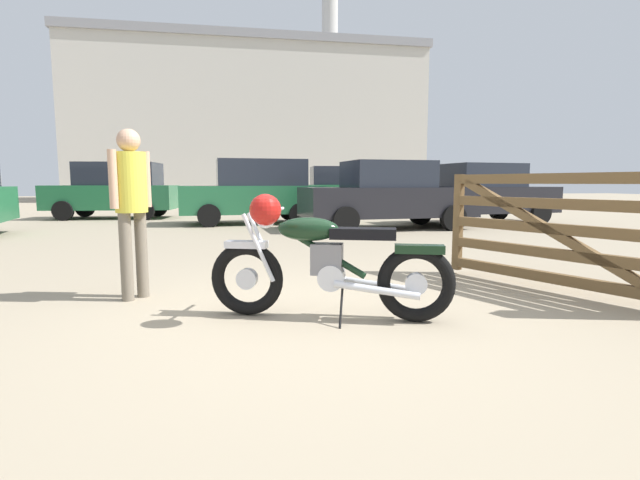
% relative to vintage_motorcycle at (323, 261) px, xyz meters
% --- Properties ---
extents(ground_plane, '(80.00, 80.00, 0.00)m').
position_rel_vintage_motorcycle_xyz_m(ground_plane, '(-0.06, 0.02, -0.49)').
color(ground_plane, gray).
extents(vintage_motorcycle, '(1.99, 0.86, 1.07)m').
position_rel_vintage_motorcycle_xyz_m(vintage_motorcycle, '(0.00, 0.00, 0.00)').
color(vintage_motorcycle, black).
rests_on(vintage_motorcycle, ground_plane).
extents(timber_gate, '(1.11, 2.39, 1.60)m').
position_rel_vintage_motorcycle_xyz_m(timber_gate, '(2.66, 0.27, 0.21)').
color(timber_gate, brown).
rests_on(timber_gate, ground_plane).
extents(bystander, '(0.33, 0.36, 1.66)m').
position_rel_vintage_motorcycle_xyz_m(bystander, '(-1.68, 1.05, 0.53)').
color(bystander, '#706656').
rests_on(bystander, ground_plane).
extents(dark_sedan_left, '(4.29, 2.10, 1.67)m').
position_rel_vintage_motorcycle_xyz_m(dark_sedan_left, '(3.17, 7.34, 0.34)').
color(dark_sedan_left, black).
rests_on(dark_sedan_left, ground_plane).
extents(pale_sedan_back, '(3.96, 1.95, 1.78)m').
position_rel_vintage_motorcycle_xyz_m(pale_sedan_back, '(0.06, 9.53, 0.43)').
color(pale_sedan_back, black).
rests_on(pale_sedan_back, ground_plane).
extents(white_estate_far, '(4.36, 2.26, 1.67)m').
position_rel_vintage_motorcycle_xyz_m(white_estate_far, '(6.30, 8.38, 0.34)').
color(white_estate_far, black).
rests_on(white_estate_far, ground_plane).
extents(red_hatchback_near, '(4.02, 2.07, 1.78)m').
position_rel_vintage_motorcycle_xyz_m(red_hatchback_near, '(4.02, 14.69, 0.43)').
color(red_hatchback_near, black).
rests_on(red_hatchback_near, ground_plane).
extents(blue_hatchback_right, '(4.06, 2.15, 1.78)m').
position_rel_vintage_motorcycle_xyz_m(blue_hatchback_right, '(-4.21, 12.35, 0.43)').
color(blue_hatchback_right, black).
rests_on(blue_hatchback_right, ground_plane).
extents(industrial_building, '(22.42, 9.59, 21.48)m').
position_rel_vintage_motorcycle_xyz_m(industrial_building, '(1.22, 29.49, 4.62)').
color(industrial_building, beige).
rests_on(industrial_building, ground_plane).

